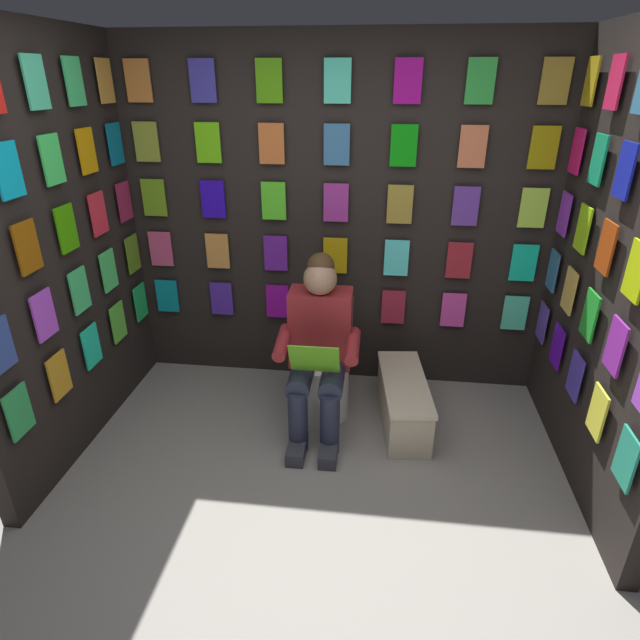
{
  "coord_description": "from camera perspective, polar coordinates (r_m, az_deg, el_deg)",
  "views": [
    {
      "loc": [
        -0.33,
        1.81,
        2.17
      ],
      "look_at": [
        0.02,
        -0.98,
        0.85
      ],
      "focal_mm": 29.21,
      "sensor_mm": 36.0,
      "label": 1
    }
  ],
  "objects": [
    {
      "name": "person_reading",
      "position": [
        3.32,
        -0.15,
        -3.07
      ],
      "size": [
        0.53,
        0.68,
        1.19
      ],
      "rotation": [
        0.0,
        0.0,
        0.01
      ],
      "color": "maroon",
      "rests_on": "ground"
    },
    {
      "name": "comic_longbox_near",
      "position": [
        3.61,
        9.1,
        -8.82
      ],
      "size": [
        0.38,
        0.84,
        0.34
      ],
      "rotation": [
        0.0,
        0.0,
        0.11
      ],
      "color": "beige",
      "rests_on": "ground"
    },
    {
      "name": "display_wall_left",
      "position": [
        3.1,
        29.69,
        4.14
      ],
      "size": [
        0.14,
        1.77,
        2.45
      ],
      "color": "black",
      "rests_on": "ground"
    },
    {
      "name": "display_wall_back",
      "position": [
        3.77,
        1.85,
        10.69
      ],
      "size": [
        3.08,
        0.14,
        2.45
      ],
      "color": "black",
      "rests_on": "ground"
    },
    {
      "name": "display_wall_right",
      "position": [
        3.41,
        -26.69,
        6.47
      ],
      "size": [
        0.14,
        1.77,
        2.45
      ],
      "color": "black",
      "rests_on": "ground"
    },
    {
      "name": "ground_plane",
      "position": [
        2.84,
        -2.3,
        -24.55
      ],
      "size": [
        30.0,
        30.0,
        0.0
      ],
      "primitive_type": "plane",
      "color": "gray"
    },
    {
      "name": "toilet",
      "position": [
        3.65,
        0.27,
        -5.19
      ],
      "size": [
        0.41,
        0.56,
        0.77
      ],
      "rotation": [
        0.0,
        0.0,
        0.01
      ],
      "color": "white",
      "rests_on": "ground"
    }
  ]
}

